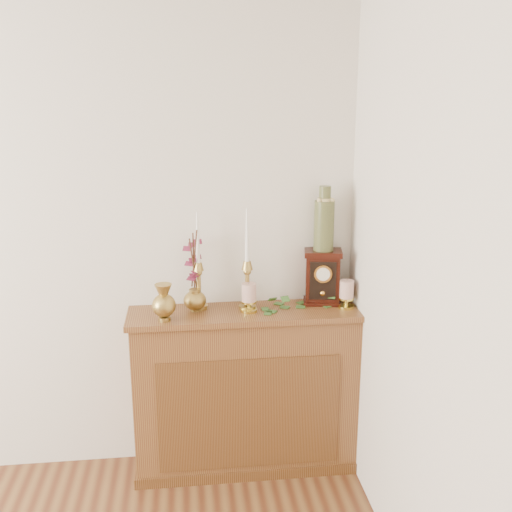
{
  "coord_description": "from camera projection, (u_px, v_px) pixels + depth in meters",
  "views": [
    {
      "loc": [
        1.1,
        -0.87,
        2.04
      ],
      "look_at": [
        1.45,
        2.05,
        1.24
      ],
      "focal_mm": 42.0,
      "sensor_mm": 36.0,
      "label": 1
    }
  ],
  "objects": [
    {
      "name": "ginger_jar",
      "position": [
        194.0,
        273.0,
        3.14
      ],
      "size": [
        0.18,
        0.19,
        0.45
      ],
      "rotation": [
        0.0,
        0.0,
        -0.12
      ],
      "color": "#B29447",
      "rests_on": "console_shelf"
    },
    {
      "name": "candlestick_left",
      "position": [
        199.0,
        278.0,
        3.15
      ],
      "size": [
        0.09,
        0.09,
        0.52
      ],
      "rotation": [
        0.0,
        0.0,
        0.01
      ],
      "color": "#B29447",
      "rests_on": "console_shelf"
    },
    {
      "name": "candlestick_center",
      "position": [
        247.0,
        277.0,
        3.14
      ],
      "size": [
        0.09,
        0.09,
        0.54
      ],
      "rotation": [
        0.0,
        0.0,
        0.2
      ],
      "color": "#B29447",
      "rests_on": "console_shelf"
    },
    {
      "name": "ivy_garland",
      "position": [
        310.0,
        305.0,
        3.21
      ],
      "size": [
        0.46,
        0.22,
        0.08
      ],
      "rotation": [
        0.0,
        0.0,
        -0.31
      ],
      "color": "#335E24",
      "rests_on": "console_shelf"
    },
    {
      "name": "pillar_candle_left",
      "position": [
        249.0,
        296.0,
        3.13
      ],
      "size": [
        0.09,
        0.09,
        0.17
      ],
      "rotation": [
        0.0,
        0.0,
        0.34
      ],
      "color": "#DAC64C",
      "rests_on": "console_shelf"
    },
    {
      "name": "pillar_candle_right",
      "position": [
        347.0,
        293.0,
        3.18
      ],
      "size": [
        0.08,
        0.08,
        0.16
      ],
      "rotation": [
        0.0,
        0.0,
        0.16
      ],
      "color": "#DAC64C",
      "rests_on": "console_shelf"
    },
    {
      "name": "ceramic_vase",
      "position": [
        324.0,
        222.0,
        3.17
      ],
      "size": [
        0.11,
        0.11,
        0.34
      ],
      "rotation": [
        0.0,
        0.0,
        -0.18
      ],
      "color": "#193326",
      "rests_on": "mantel_clock"
    },
    {
      "name": "mantel_clock",
      "position": [
        322.0,
        277.0,
        3.24
      ],
      "size": [
        0.22,
        0.17,
        0.3
      ],
      "rotation": [
        0.0,
        0.0,
        -0.18
      ],
      "color": "black",
      "rests_on": "console_shelf"
    },
    {
      "name": "bud_vase",
      "position": [
        164.0,
        303.0,
        3.0
      ],
      "size": [
        0.12,
        0.12,
        0.19
      ],
      "rotation": [
        0.0,
        0.0,
        -0.17
      ],
      "color": "#B29447",
      "rests_on": "console_shelf"
    },
    {
      "name": "console_shelf",
      "position": [
        246.0,
        395.0,
        3.29
      ],
      "size": [
        1.24,
        0.34,
        0.93
      ],
      "color": "brown",
      "rests_on": "ground"
    }
  ]
}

